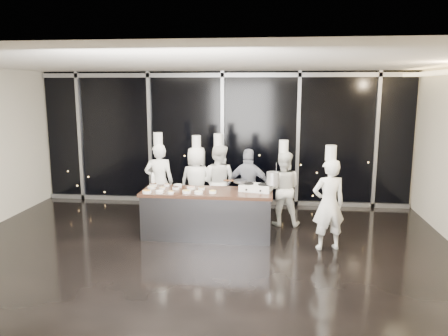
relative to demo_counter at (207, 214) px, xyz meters
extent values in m
plane|color=black|center=(0.00, -0.90, -0.45)|extent=(9.00, 9.00, 0.00)
cube|color=beige|center=(0.00, 2.60, 1.15)|extent=(9.00, 0.02, 3.20)
cube|color=beige|center=(0.00, -4.40, 1.15)|extent=(9.00, 0.02, 3.20)
cube|color=white|center=(0.00, -0.90, 2.75)|extent=(9.00, 7.00, 0.02)
cube|color=black|center=(0.00, 2.54, 1.15)|extent=(8.90, 0.04, 3.18)
cube|color=#919398|center=(0.00, 2.49, 2.65)|extent=(8.90, 0.08, 0.10)
cube|color=#919398|center=(0.00, 2.49, -0.40)|extent=(8.90, 0.08, 0.10)
cube|color=#919398|center=(-3.60, 2.49, 1.15)|extent=(0.08, 0.08, 3.20)
cube|color=#919398|center=(-1.80, 2.49, 1.15)|extent=(0.08, 0.08, 3.20)
cube|color=#919398|center=(0.00, 2.49, 1.15)|extent=(0.08, 0.08, 3.20)
cube|color=#919398|center=(1.80, 2.49, 1.15)|extent=(0.08, 0.08, 3.20)
cube|color=#919398|center=(3.60, 2.49, 1.15)|extent=(0.08, 0.08, 3.20)
cube|color=#333338|center=(0.00, 0.00, -0.03)|extent=(2.40, 0.80, 0.84)
cube|color=#41271B|center=(0.00, 0.00, 0.42)|extent=(2.46, 0.86, 0.06)
cube|color=silver|center=(0.91, 0.10, 0.51)|extent=(0.64, 0.47, 0.12)
cylinder|color=black|center=(0.77, 0.13, 0.58)|extent=(0.23, 0.23, 0.02)
cylinder|color=black|center=(1.05, 0.07, 0.58)|extent=(0.23, 0.23, 0.02)
cylinder|color=black|center=(0.74, -0.05, 0.50)|extent=(0.04, 0.03, 0.04)
cylinder|color=black|center=(1.00, -0.11, 0.50)|extent=(0.04, 0.03, 0.04)
cylinder|color=slate|center=(0.61, 0.17, 0.61)|extent=(0.31, 0.31, 0.04)
cube|color=#4C2B14|center=(0.39, 0.22, 0.62)|extent=(0.20, 0.07, 0.02)
cylinder|color=#BEBDC0|center=(1.23, 0.06, 0.70)|extent=(0.28, 0.28, 0.23)
cylinder|color=white|center=(-1.08, -0.30, 0.47)|extent=(0.16, 0.16, 0.04)
cylinder|color=orange|center=(-1.08, -0.30, 0.49)|extent=(0.14, 0.14, 0.01)
cylinder|color=white|center=(-1.09, 0.05, 0.47)|extent=(0.15, 0.15, 0.04)
cylinder|color=beige|center=(-1.09, 0.05, 0.49)|extent=(0.13, 0.13, 0.01)
cylinder|color=white|center=(-1.12, 0.28, 0.47)|extent=(0.15, 0.15, 0.04)
cylinder|color=black|center=(-1.12, 0.28, 0.49)|extent=(0.13, 0.13, 0.01)
cylinder|color=white|center=(-0.84, -0.28, 0.47)|extent=(0.15, 0.15, 0.04)
cylinder|color=white|center=(-0.84, -0.28, 0.49)|extent=(0.12, 0.12, 0.01)
cylinder|color=white|center=(-0.86, 0.00, 0.47)|extent=(0.12, 0.12, 0.04)
cylinder|color=tan|center=(-0.86, 0.00, 0.49)|extent=(0.10, 0.10, 0.01)
cylinder|color=white|center=(-0.85, 0.27, 0.47)|extent=(0.11, 0.11, 0.04)
cylinder|color=#AA7E55|center=(-0.85, 0.27, 0.49)|extent=(0.09, 0.09, 0.01)
cylinder|color=white|center=(-0.63, -0.31, 0.47)|extent=(0.11, 0.11, 0.04)
cylinder|color=tan|center=(-0.63, -0.31, 0.49)|extent=(0.09, 0.09, 0.01)
cylinder|color=white|center=(-0.61, 0.05, 0.47)|extent=(0.14, 0.14, 0.04)
cylinder|color=black|center=(-0.61, 0.05, 0.49)|extent=(0.11, 0.11, 0.01)
cylinder|color=white|center=(-0.62, 0.27, 0.47)|extent=(0.17, 0.17, 0.04)
cylinder|color=beige|center=(-0.62, 0.27, 0.49)|extent=(0.14, 0.14, 0.01)
cylinder|color=white|center=(-0.35, -0.21, 0.47)|extent=(0.16, 0.16, 0.04)
cylinder|color=#B4A248|center=(-0.35, -0.21, 0.49)|extent=(0.13, 0.13, 0.01)
cylinder|color=white|center=(-0.32, 0.10, 0.47)|extent=(0.16, 0.16, 0.04)
cylinder|color=tan|center=(-0.32, 0.10, 0.49)|extent=(0.13, 0.13, 0.01)
cylinder|color=white|center=(-0.12, -0.25, 0.47)|extent=(0.16, 0.16, 0.04)
cylinder|color=beige|center=(-0.12, -0.25, 0.49)|extent=(0.13, 0.13, 0.01)
cylinder|color=white|center=(-0.12, 0.08, 0.47)|extent=(0.13, 0.13, 0.04)
cylinder|color=brown|center=(-0.12, 0.08, 0.49)|extent=(0.11, 0.11, 0.01)
cylinder|color=white|center=(0.13, -0.17, 0.47)|extent=(0.13, 0.13, 0.04)
cylinder|color=#EEC64F|center=(0.13, -0.17, 0.49)|extent=(0.11, 0.11, 0.01)
cylinder|color=white|center=(-1.14, 0.34, 0.55)|extent=(0.07, 0.07, 0.20)
cone|color=white|center=(-1.14, 0.34, 0.68)|extent=(0.06, 0.06, 0.07)
imported|color=white|center=(-1.17, 0.91, 0.38)|extent=(0.69, 0.54, 1.66)
cylinder|color=white|center=(-1.17, 0.91, 1.31)|extent=(0.23, 0.23, 0.26)
imported|color=white|center=(-0.40, 1.14, 0.34)|extent=(0.86, 0.65, 1.59)
cylinder|color=white|center=(-0.40, 1.14, 1.23)|extent=(0.22, 0.22, 0.26)
imported|color=white|center=(0.07, 1.15, 0.36)|extent=(0.93, 0.81, 1.63)
cylinder|color=white|center=(0.07, 1.15, 1.28)|extent=(0.23, 0.23, 0.26)
imported|color=#121932|center=(0.74, 0.86, 0.34)|extent=(0.98, 0.52, 1.59)
imported|color=white|center=(1.43, 0.89, 0.32)|extent=(0.76, 0.60, 1.54)
cylinder|color=white|center=(1.43, 0.89, 1.19)|extent=(0.19, 0.19, 0.26)
imported|color=white|center=(2.20, -0.40, 0.36)|extent=(0.67, 0.53, 1.62)
cylinder|color=white|center=(2.20, -0.40, 1.26)|extent=(0.23, 0.23, 0.26)
camera|label=1|loc=(1.22, -7.91, 2.37)|focal=35.00mm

